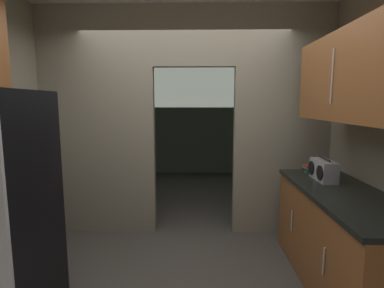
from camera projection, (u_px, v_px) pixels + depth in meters
kitchen_partition at (182, 116)px, 3.70m from camera, size 3.57×0.12×2.80m
adjoining_room_shell at (190, 115)px, 5.91m from camera, size 3.57×3.34×2.80m
lower_cabinet_run at (342, 241)px, 2.63m from camera, size 0.67×1.78×0.89m
upper_cabinet_counterside at (355, 76)px, 2.44m from camera, size 0.36×1.60×0.73m
boombox at (323, 170)px, 2.96m from camera, size 0.16×0.36×0.23m
book_stack at (310, 169)px, 3.33m from camera, size 0.14×0.17×0.07m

